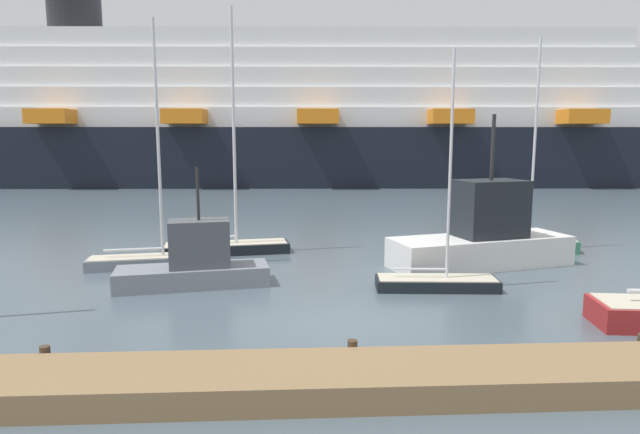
% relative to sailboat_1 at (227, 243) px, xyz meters
% --- Properties ---
extents(ground_plane, '(600.00, 600.00, 0.00)m').
position_rel_sailboat_1_xyz_m(ground_plane, '(4.65, -10.24, -0.53)').
color(ground_plane, '#4C5B66').
extents(dock_pier, '(18.22, 2.36, 0.76)m').
position_rel_sailboat_1_xyz_m(dock_pier, '(4.65, -14.74, -0.21)').
color(dock_pier, olive).
rests_on(dock_pier, ground_plane).
extents(sailboat_1, '(6.23, 2.44, 11.61)m').
position_rel_sailboat_1_xyz_m(sailboat_1, '(0.00, 0.00, 0.00)').
color(sailboat_1, black).
rests_on(sailboat_1, ground_plane).
extents(sailboat_2, '(4.58, 1.65, 8.73)m').
position_rel_sailboat_1_xyz_m(sailboat_2, '(8.58, -6.72, -0.15)').
color(sailboat_2, black).
rests_on(sailboat_2, ground_plane).
extents(sailboat_4, '(5.52, 2.70, 10.35)m').
position_rel_sailboat_1_xyz_m(sailboat_4, '(14.69, 0.11, -0.02)').
color(sailboat_4, '#2D6B51').
rests_on(sailboat_4, ground_plane).
extents(sailboat_5, '(5.60, 2.05, 10.52)m').
position_rel_sailboat_1_xyz_m(sailboat_5, '(-2.88, -2.66, -0.03)').
color(sailboat_5, gray).
rests_on(sailboat_5, ground_plane).
extents(fishing_boat_0, '(8.42, 4.50, 6.60)m').
position_rel_sailboat_1_xyz_m(fishing_boat_0, '(11.59, -3.16, 0.77)').
color(fishing_boat_0, white).
rests_on(fishing_boat_0, ground_plane).
extents(fishing_boat_1, '(5.90, 2.70, 4.53)m').
position_rel_sailboat_1_xyz_m(fishing_boat_1, '(-0.48, -5.76, 0.38)').
color(fishing_boat_1, gray).
rests_on(fishing_boat_1, ground_plane).
extents(cruise_ship, '(122.49, 23.25, 23.77)m').
position_rel_sailboat_1_xyz_m(cruise_ship, '(-0.88, 41.62, 7.12)').
color(cruise_ship, black).
rests_on(cruise_ship, ground_plane).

